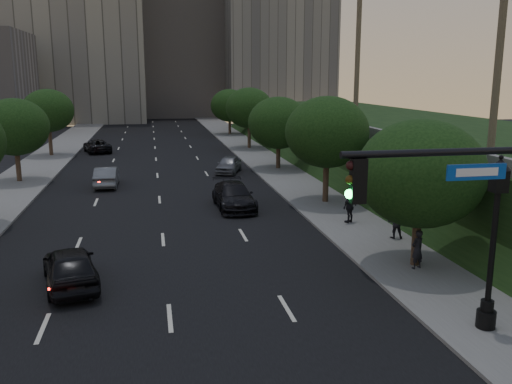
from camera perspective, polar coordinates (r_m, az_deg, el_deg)
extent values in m
cube|color=black|center=(42.68, -10.30, 1.24)|extent=(16.00, 140.00, 0.02)
cube|color=slate|center=(43.96, 3.18, 1.82)|extent=(4.50, 140.00, 0.15)
cube|color=slate|center=(43.79, -23.83, 0.76)|extent=(4.50, 140.00, 0.15)
cube|color=black|center=(46.15, 18.16, 4.14)|extent=(18.00, 90.00, 4.00)
cube|color=slate|center=(42.43, 8.20, 7.17)|extent=(0.35, 90.00, 0.70)
cube|color=gray|center=(105.15, -19.15, 15.84)|extent=(26.00, 20.00, 32.00)
cube|color=gray|center=(114.24, -8.03, 14.50)|extent=(22.00, 18.00, 26.00)
cube|color=gray|center=(111.12, 1.82, 17.27)|extent=(20.00, 22.00, 36.00)
cylinder|color=#38281C|center=(23.52, 16.54, -4.35)|extent=(0.36, 0.36, 2.86)
ellipsoid|color=black|center=(22.94, 16.92, 1.89)|extent=(5.20, 5.20, 4.42)
cylinder|color=#38281C|center=(34.26, 7.36, 1.41)|extent=(0.36, 0.36, 3.21)
ellipsoid|color=black|center=(33.84, 7.50, 6.28)|extent=(5.20, 5.20, 4.42)
cylinder|color=#38281C|center=(46.64, 2.36, 4.10)|extent=(0.36, 0.36, 2.86)
ellipsoid|color=black|center=(46.35, 2.38, 7.29)|extent=(5.20, 5.20, 4.42)
cylinder|color=#38281C|center=(60.23, -0.72, 6.08)|extent=(0.36, 0.36, 3.21)
ellipsoid|color=black|center=(59.99, -0.73, 8.85)|extent=(5.20, 5.20, 4.42)
cylinder|color=#38281C|center=(74.99, -2.78, 7.11)|extent=(0.36, 0.36, 2.86)
ellipsoid|color=black|center=(74.81, -2.80, 9.09)|extent=(5.20, 5.20, 4.42)
cylinder|color=#38281C|center=(44.54, -23.77, 2.80)|extent=(0.36, 0.36, 2.99)
ellipsoid|color=black|center=(44.23, -24.07, 6.27)|extent=(5.00, 5.00, 4.25)
cylinder|color=#38281C|center=(58.14, -20.83, 5.10)|extent=(0.36, 0.36, 3.26)
ellipsoid|color=black|center=(57.90, -21.05, 8.01)|extent=(5.00, 5.00, 4.25)
cylinder|color=#4C4233|center=(31.57, 24.39, 14.89)|extent=(0.40, 0.40, 12.00)
cylinder|color=#4C4233|center=(45.15, 10.74, 16.14)|extent=(0.40, 0.40, 14.50)
cylinder|color=black|center=(12.36, 20.80, 3.99)|extent=(5.40, 0.16, 0.16)
cube|color=black|center=(11.41, 10.71, 1.15)|extent=(0.32, 0.22, 0.95)
sphere|color=black|center=(11.29, 9.92, 2.77)|extent=(0.20, 0.20, 0.20)
sphere|color=#3F2B0A|center=(11.34, 9.87, 1.27)|extent=(0.20, 0.20, 0.20)
sphere|color=#19F24C|center=(11.40, 9.81, -0.21)|extent=(0.20, 0.20, 0.20)
cube|color=#0D47AF|center=(12.64, 22.19, 1.97)|extent=(1.40, 0.05, 0.35)
cylinder|color=black|center=(18.90, 23.02, -12.41)|extent=(0.60, 0.60, 0.70)
cylinder|color=black|center=(18.70, 23.15, -11.01)|extent=(0.40, 0.40, 0.40)
cylinder|color=black|center=(18.06, 23.66, -5.29)|extent=(0.18, 0.18, 3.60)
cube|color=black|center=(17.60, 24.21, 1.11)|extent=(0.42, 0.42, 0.70)
cone|color=black|center=(17.52, 24.35, 2.71)|extent=(0.64, 0.64, 0.35)
sphere|color=black|center=(17.49, 24.41, 3.36)|extent=(0.14, 0.14, 0.14)
imported|color=black|center=(21.97, -18.97, -7.43)|extent=(2.82, 4.93, 1.58)
imported|color=slate|center=(40.96, -15.44, 1.57)|extent=(1.60, 4.45, 1.46)
imported|color=black|center=(59.87, -16.38, 4.68)|extent=(3.54, 5.44, 1.39)
imported|color=black|center=(32.90, -2.36, -0.42)|extent=(2.30, 5.36, 1.54)
imported|color=slate|center=(45.22, -2.89, 2.91)|extent=(2.97, 4.44, 1.40)
imported|color=black|center=(23.18, 16.62, -5.81)|extent=(0.69, 0.57, 1.62)
imported|color=black|center=(27.21, 14.45, -3.11)|extent=(0.88, 0.76, 1.57)
imported|color=black|center=(29.51, 9.85, -1.52)|extent=(1.11, 0.93, 1.77)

